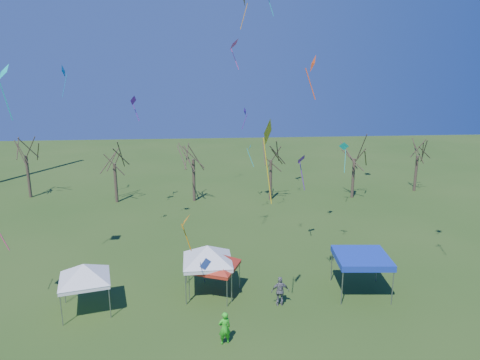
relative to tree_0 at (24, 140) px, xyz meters
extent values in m
plane|color=#294A18|center=(20.85, -27.38, -6.49)|extent=(140.00, 140.00, 0.00)
cylinder|color=#3D2D21|center=(0.00, 0.00, -4.09)|extent=(0.32, 0.32, 4.78)
cylinder|color=#3D2D21|center=(10.08, -2.73, -4.35)|extent=(0.32, 0.32, 4.28)
cylinder|color=#3D2D21|center=(18.48, -3.01, -4.17)|extent=(0.32, 0.32, 4.64)
cylinder|color=#3D2D21|center=(26.88, -3.34, -4.24)|extent=(0.32, 0.32, 4.49)
cylinder|color=#3D2D21|center=(36.20, -3.38, -4.25)|extent=(0.32, 0.32, 4.47)
cylinder|color=#3D2D21|center=(44.57, -1.32, -4.37)|extent=(0.32, 0.32, 4.23)
cylinder|color=gray|center=(11.46, -26.39, -5.57)|extent=(0.06, 0.06, 1.84)
cylinder|color=gray|center=(10.87, -23.88, -5.57)|extent=(0.06, 0.06, 1.84)
cylinder|color=gray|center=(13.97, -25.80, -5.57)|extent=(0.06, 0.06, 1.84)
cylinder|color=gray|center=(13.38, -23.29, -5.57)|extent=(0.06, 0.06, 1.84)
cube|color=white|center=(12.42, -24.84, -4.53)|extent=(3.33, 3.33, 0.22)
pyramid|color=white|center=(12.42, -24.84, -3.50)|extent=(3.80, 3.80, 0.92)
cylinder|color=gray|center=(18.27, -24.76, -5.49)|extent=(0.06, 0.06, 1.99)
cylinder|color=gray|center=(18.20, -21.98, -5.49)|extent=(0.06, 0.06, 1.99)
cylinder|color=gray|center=(21.06, -24.70, -5.49)|extent=(0.06, 0.06, 1.99)
cylinder|color=gray|center=(20.99, -21.91, -5.49)|extent=(0.06, 0.06, 1.99)
cube|color=white|center=(19.63, -23.34, -4.38)|extent=(3.06, 3.06, 0.24)
pyramid|color=white|center=(19.63, -23.34, -3.26)|extent=(4.22, 4.22, 1.00)
cylinder|color=gray|center=(18.46, -24.26, -5.60)|extent=(0.05, 0.05, 1.76)
cylinder|color=gray|center=(19.42, -21.99, -5.60)|extent=(0.05, 0.05, 1.76)
cylinder|color=gray|center=(20.74, -25.22, -5.60)|extent=(0.05, 0.05, 1.76)
cylinder|color=gray|center=(21.70, -22.94, -5.60)|extent=(0.05, 0.05, 1.76)
cube|color=#AE2210|center=(20.08, -23.60, -4.62)|extent=(3.47, 3.47, 0.21)
pyramid|color=#AE2210|center=(20.08, -23.60, -3.63)|extent=(3.45, 3.45, 0.88)
cylinder|color=gray|center=(27.69, -25.61, -5.40)|extent=(0.07, 0.07, 2.18)
cylinder|color=gray|center=(27.96, -22.57, -5.40)|extent=(0.07, 0.07, 2.18)
cylinder|color=gray|center=(30.73, -25.89, -5.40)|extent=(0.07, 0.07, 2.18)
cylinder|color=gray|center=(31.00, -22.85, -5.40)|extent=(0.07, 0.07, 2.18)
cube|color=#102DA9|center=(29.34, -24.23, -4.17)|extent=(3.55, 3.55, 0.26)
cube|color=#102DA9|center=(29.34, -24.23, -3.98)|extent=(3.55, 3.55, 0.13)
imported|color=slate|center=(23.95, -25.33, -5.56)|extent=(1.09, 0.46, 1.86)
imported|color=green|center=(20.39, -28.80, -5.58)|extent=(0.75, 0.60, 1.80)
cone|color=#ED34A0|center=(22.42, -9.27, 9.69)|extent=(1.23, 1.48, 1.05)
cube|color=#ED34A0|center=(22.53, -8.92, 8.43)|extent=(0.74, 0.27, 1.89)
cone|color=orange|center=(22.85, -14.23, 12.50)|extent=(0.45, 1.01, 0.98)
cube|color=orange|center=(22.79, -14.49, 11.33)|extent=(0.57, 0.17, 1.86)
cone|color=#1487D8|center=(6.14, -3.87, 7.40)|extent=(0.36, 1.26, 1.24)
cube|color=#1487D8|center=(6.16, -4.19, 5.99)|extent=(0.67, 0.07, 2.21)
cone|color=#0ED4CE|center=(33.73, -6.86, 0.04)|extent=(1.13, 0.81, 0.94)
cube|color=#0ED4CE|center=(33.92, -6.92, -1.44)|extent=(0.17, 0.43, 2.46)
cone|color=orange|center=(18.43, -26.45, -0.49)|extent=(0.79, 1.12, 0.91)
cube|color=orange|center=(18.48, -26.20, -1.53)|extent=(0.53, 0.14, 1.59)
cone|color=#0DCBB9|center=(7.81, -21.17, 7.32)|extent=(1.34, 1.40, 1.01)
cube|color=#0DCBB9|center=(7.65, -20.98, 5.72)|extent=(0.44, 0.37, 2.63)
cone|color=purple|center=(12.90, -5.76, 4.64)|extent=(0.76, 1.03, 0.95)
cube|color=purple|center=(13.05, -5.45, 3.51)|extent=(0.66, 0.36, 1.80)
cone|color=yellow|center=(22.53, -28.26, 4.54)|extent=(0.86, 1.33, 1.31)
cube|color=yellow|center=(22.63, -28.04, 2.55)|extent=(0.48, 0.25, 3.34)
cone|color=#0DC4CC|center=(24.53, -3.72, -0.49)|extent=(0.39, 0.76, 0.72)
cube|color=#0DC4CC|center=(24.62, -3.35, -1.68)|extent=(0.79, 0.22, 2.04)
cone|color=#6A18AB|center=(26.88, -17.21, 0.91)|extent=(1.11, 1.12, 0.81)
cube|color=#6A18AB|center=(27.07, -17.02, -0.45)|extent=(0.44, 0.42, 2.25)
cone|color=#5417A3|center=(23.35, -10.22, 3.90)|extent=(0.40, 0.73, 0.72)
cube|color=#5417A3|center=(23.27, -10.45, 3.01)|extent=(0.50, 0.22, 1.43)
cone|color=#F2480C|center=(24.91, -27.11, 7.71)|extent=(0.38, 0.91, 0.87)
cube|color=#F2480C|center=(24.93, -26.83, 6.71)|extent=(0.60, 0.07, 1.56)
cube|color=#0CB6BA|center=(26.06, -5.79, 13.63)|extent=(0.80, 0.51, 2.49)
camera|label=1|loc=(19.43, -48.37, 7.31)|focal=32.00mm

